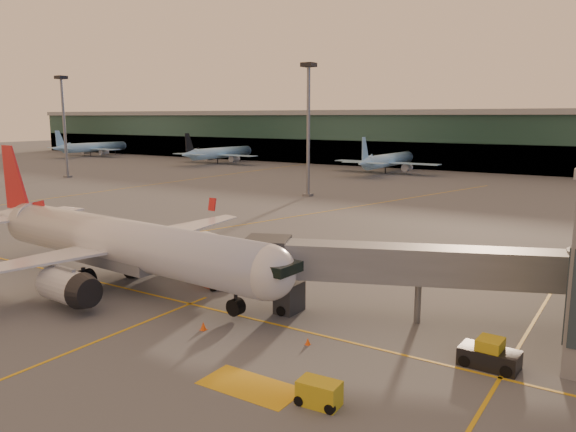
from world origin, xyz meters
The scene contains 14 objects.
ground centered at (0.00, 0.00, 0.00)m, with size 600.00×600.00×0.00m, color #4C4F54.
taxi_markings centered at (-7.32, 44.49, 0.01)m, with size 100.12×173.00×0.01m.
terminal centered at (0.00, 141.79, 8.76)m, with size 400.00×20.00×17.60m.
mast_west_far centered at (-90.00, 62.00, 14.86)m, with size 2.40×2.40×25.60m.
mast_west_near centered at (-20.00, 66.00, 14.86)m, with size 2.40×2.40×25.60m.
distant_aircraft_row centered at (-53.75, 118.00, 0.00)m, with size 225.00×34.00×13.00m.
main_airplane centered at (-4.36, 5.26, 4.04)m, with size 41.22×37.14×12.44m.
jet_bridge centered at (23.89, 11.86, 4.26)m, with size 26.90×13.38×6.07m.
catering_truck centered at (2.77, 10.43, 2.53)m, with size 6.21×4.06×4.45m.
gpu_cart centered at (22.43, -3.68, 0.67)m, with size 2.44×1.55×1.38m.
pushback_tug centered at (29.03, 6.24, 0.75)m, with size 3.67×2.10×1.85m.
cone_nose centered at (17.70, 3.04, 0.23)m, with size 0.38×0.38×0.49m.
cone_wing_left centered at (-4.98, 22.03, 0.28)m, with size 0.46×0.46×0.59m.
cone_fwd centered at (9.85, 1.17, 0.30)m, with size 0.49×0.49×0.62m.
Camera 1 is at (36.39, -28.35, 15.50)m, focal length 35.00 mm.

